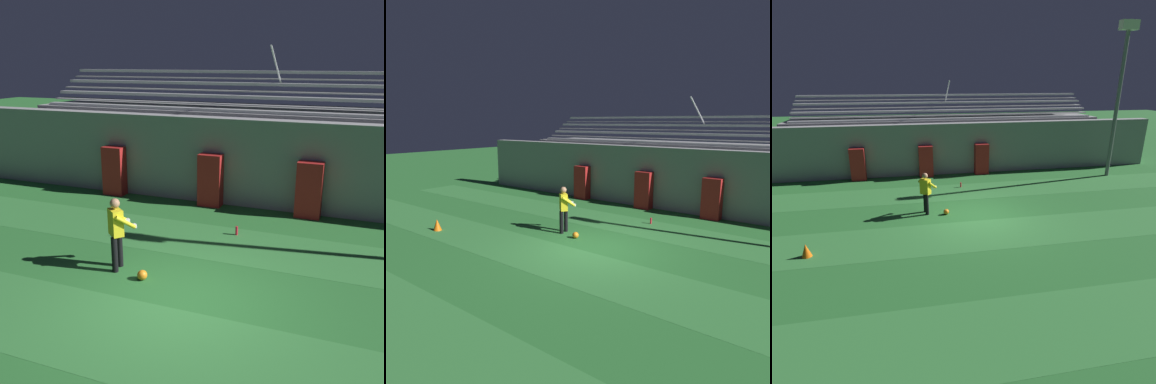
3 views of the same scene
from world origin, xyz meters
The scene contains 11 objects.
ground_plane centered at (0.00, 0.00, 0.00)m, with size 80.00×80.00×0.00m, color #286B2D.
turf_stripe_mid centered at (0.00, -1.46, 0.00)m, with size 28.00×2.27×0.01m, color #337A38.
turf_stripe_far centered at (0.00, 3.08, 0.00)m, with size 28.00×2.27×0.01m, color #337A38.
back_wall centered at (0.00, 6.50, 1.40)m, with size 24.00×0.60×2.80m, color gray.
padding_pillar_gate_left centered at (-1.56, 5.95, 0.85)m, with size 0.75×0.44×1.69m, color #B21E1E.
padding_pillar_gate_right centered at (1.56, 5.95, 0.85)m, with size 0.75×0.44×1.69m, color #B21E1E.
padding_pillar_far_left centered at (-5.11, 5.95, 0.85)m, with size 0.75×0.44×1.69m, color #B21E1E.
bleacher_stand centered at (0.00, 8.49, 1.50)m, with size 18.00×3.35×5.03m.
goalkeeper centered at (-1.95, 0.79, 0.95)m, with size 0.74×0.73×1.67m.
soccer_ball centered at (-1.20, 0.50, 0.11)m, with size 0.22×0.22×0.22m, color orange.
water_bottle centered at (-0.03, 3.75, 0.12)m, with size 0.07×0.07×0.24m, color red.
Camera 1 is at (3.02, -7.26, 4.54)m, focal length 42.00 mm.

